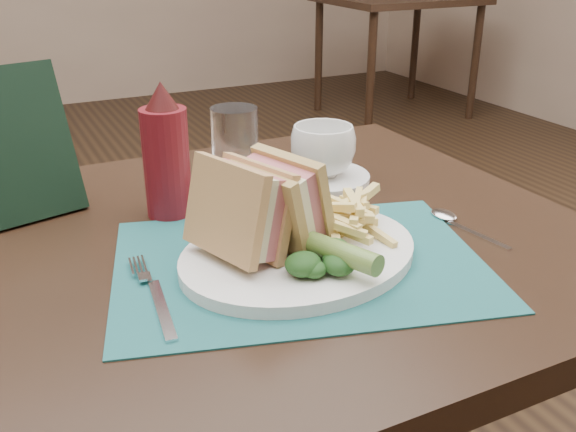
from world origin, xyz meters
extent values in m
plane|color=gray|center=(0.00, 3.50, 0.00)|extent=(6.00, 0.00, 6.00)
cube|color=#1A5454|center=(0.03, -0.60, 0.75)|extent=(0.50, 0.41, 0.00)
cylinder|color=#53762C|center=(0.04, -0.65, 0.79)|extent=(0.06, 0.12, 0.03)
cylinder|color=white|center=(0.19, -0.37, 0.76)|extent=(0.18, 0.18, 0.01)
imported|color=white|center=(0.19, -0.37, 0.80)|extent=(0.14, 0.14, 0.08)
cylinder|color=white|center=(0.05, -0.35, 0.81)|extent=(0.08, 0.08, 0.13)
cube|color=black|center=(-0.23, -0.30, 0.85)|extent=(0.14, 0.11, 0.20)
camera|label=1|loc=(-0.28, -1.20, 1.11)|focal=40.00mm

